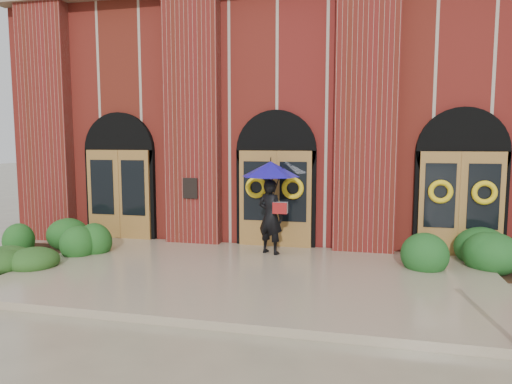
% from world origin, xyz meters
% --- Properties ---
extents(ground, '(90.00, 90.00, 0.00)m').
position_xyz_m(ground, '(0.00, 0.00, 0.00)').
color(ground, gray).
rests_on(ground, ground).
extents(landing, '(10.00, 5.30, 0.15)m').
position_xyz_m(landing, '(0.00, 0.15, 0.07)').
color(landing, gray).
rests_on(landing, ground).
extents(church_building, '(16.20, 12.53, 7.00)m').
position_xyz_m(church_building, '(0.00, 8.78, 3.50)').
color(church_building, maroon).
rests_on(church_building, ground).
extents(man_with_umbrella, '(1.85, 1.85, 2.26)m').
position_xyz_m(man_with_umbrella, '(0.05, 1.90, 1.73)').
color(man_with_umbrella, black).
rests_on(man_with_umbrella, landing).
extents(hedge_wall_left, '(3.11, 1.25, 0.80)m').
position_xyz_m(hedge_wall_left, '(-5.20, 1.28, 0.40)').
color(hedge_wall_left, '#1D4F1A').
rests_on(hedge_wall_left, ground).
extents(hedge_wall_right, '(3.41, 1.36, 0.88)m').
position_xyz_m(hedge_wall_right, '(5.25, 1.90, 0.44)').
color(hedge_wall_right, '#1B4D1C').
rests_on(hedge_wall_right, ground).
extents(hedge_front_left, '(1.51, 1.29, 0.53)m').
position_xyz_m(hedge_front_left, '(-5.10, -0.64, 0.27)').
color(hedge_front_left, '#244B19').
rests_on(hedge_front_left, ground).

